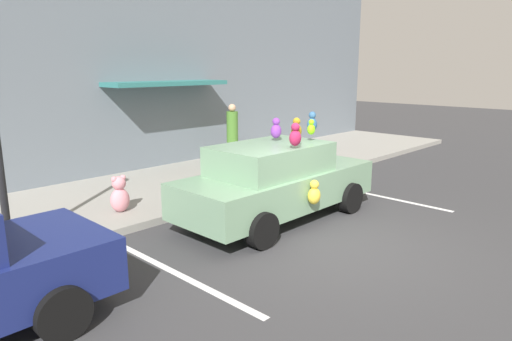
% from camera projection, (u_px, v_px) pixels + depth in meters
% --- Properties ---
extents(ground_plane, '(60.00, 60.00, 0.00)m').
position_uv_depth(ground_plane, '(331.00, 245.00, 7.85)').
color(ground_plane, '#38383A').
extents(sidewalk, '(24.00, 4.00, 0.15)m').
position_uv_depth(sidewalk, '(162.00, 189.00, 11.21)').
color(sidewalk, gray).
rests_on(sidewalk, ground).
extents(storefront_building, '(24.00, 1.25, 6.40)m').
position_uv_depth(storefront_building, '(110.00, 59.00, 11.98)').
color(storefront_building, slate).
rests_on(storefront_building, ground).
extents(parking_stripe_front, '(0.12, 3.60, 0.01)m').
position_uv_depth(parking_stripe_front, '(377.00, 196.00, 10.87)').
color(parking_stripe_front, silver).
rests_on(parking_stripe_front, ground).
extents(parking_stripe_rear, '(0.12, 3.60, 0.01)m').
position_uv_depth(parking_stripe_rear, '(177.00, 274.00, 6.76)').
color(parking_stripe_rear, silver).
rests_on(parking_stripe_rear, ground).
extents(plush_covered_car, '(4.36, 2.02, 2.11)m').
position_uv_depth(plush_covered_car, '(276.00, 180.00, 9.03)').
color(plush_covered_car, gray).
rests_on(plush_covered_car, ground).
extents(teddy_bear_on_sidewalk, '(0.39, 0.33, 0.75)m').
position_uv_depth(teddy_bear_on_sidewalk, '(120.00, 195.00, 9.11)').
color(teddy_bear_on_sidewalk, pink).
rests_on(teddy_bear_on_sidewalk, sidewalk).
extents(pedestrian_near_shopfront, '(0.35, 0.35, 1.76)m').
position_uv_depth(pedestrian_near_shopfront, '(232.00, 135.00, 13.90)').
color(pedestrian_near_shopfront, '#46792B').
rests_on(pedestrian_near_shopfront, sidewalk).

